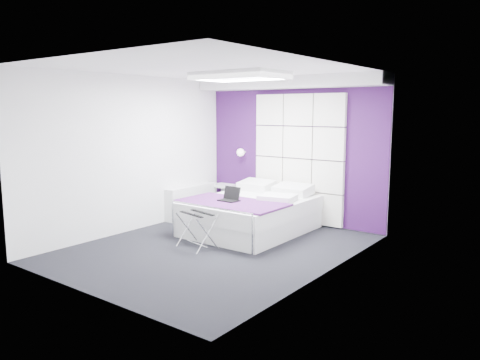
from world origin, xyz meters
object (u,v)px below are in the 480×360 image
object	(u,v)px
radiator	(191,201)
bed	(251,213)
luggage_rack	(197,230)
wall_lamp	(242,152)
laptop	(230,197)
nightstand	(225,186)

from	to	relation	value
radiator	bed	distance (m)	1.56
bed	luggage_rack	bearing A→B (deg)	-93.80
bed	radiator	bearing A→B (deg)	172.68
wall_lamp	laptop	distance (m)	1.74
laptop	nightstand	bearing A→B (deg)	133.60
radiator	luggage_rack	bearing A→B (deg)	-44.67
wall_lamp	radiator	bearing A→B (deg)	-130.10
laptop	bed	bearing A→B (deg)	81.80
bed	laptop	size ratio (longest dim) A/B	6.60
wall_lamp	nightstand	xyz separation A→B (m)	(-0.40, -0.04, -0.69)
luggage_rack	laptop	distance (m)	0.88
bed	luggage_rack	xyz separation A→B (m)	(-0.08, -1.25, -0.05)
wall_lamp	radiator	xyz separation A→B (m)	(-0.64, -0.76, -0.92)
bed	nightstand	bearing A→B (deg)	144.91
nightstand	luggage_rack	distance (m)	2.51
radiator	bed	bearing A→B (deg)	-7.32
nightstand	luggage_rack	size ratio (longest dim) A/B	0.82
wall_lamp	laptop	bearing A→B (deg)	-59.65
radiator	luggage_rack	world-z (taller)	radiator
laptop	radiator	bearing A→B (deg)	157.79
wall_lamp	luggage_rack	bearing A→B (deg)	-69.51
radiator	luggage_rack	distance (m)	2.06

